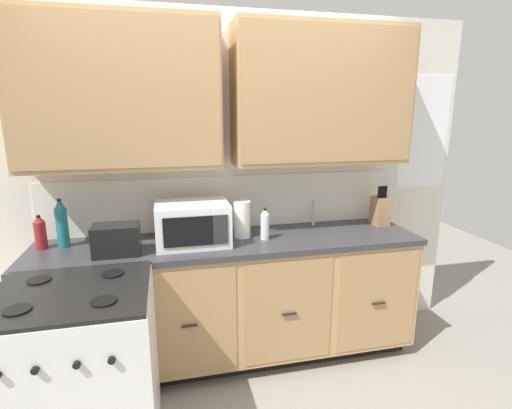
# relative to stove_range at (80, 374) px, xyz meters

# --- Properties ---
(ground_plane) EXTENTS (8.00, 8.00, 0.00)m
(ground_plane) POSITION_rel_stove_range_xyz_m (0.91, 0.33, -0.47)
(ground_plane) COLOR gray
(wall_unit) EXTENTS (3.82, 0.40, 2.49)m
(wall_unit) POSITION_rel_stove_range_xyz_m (0.91, 0.83, 1.19)
(wall_unit) COLOR silver
(wall_unit) RESTS_ON ground_plane
(counter_run) EXTENTS (2.65, 0.64, 0.93)m
(counter_run) POSITION_rel_stove_range_xyz_m (0.91, 0.63, 0.01)
(counter_run) COLOR black
(counter_run) RESTS_ON ground_plane
(stove_range) EXTENTS (0.76, 0.68, 0.95)m
(stove_range) POSITION_rel_stove_range_xyz_m (0.00, 0.00, 0.00)
(stove_range) COLOR white
(stove_range) RESTS_ON ground_plane
(microwave) EXTENTS (0.48, 0.37, 0.28)m
(microwave) POSITION_rel_stove_range_xyz_m (0.64, 0.61, 0.60)
(microwave) COLOR white
(microwave) RESTS_ON counter_run
(toaster) EXTENTS (0.28, 0.18, 0.19)m
(toaster) POSITION_rel_stove_range_xyz_m (0.17, 0.51, 0.55)
(toaster) COLOR black
(toaster) RESTS_ON counter_run
(knife_block) EXTENTS (0.11, 0.14, 0.31)m
(knife_block) POSITION_rel_stove_range_xyz_m (2.11, 0.74, 0.57)
(knife_block) COLOR #9C794E
(knife_block) RESTS_ON counter_run
(sink_faucet) EXTENTS (0.02, 0.02, 0.20)m
(sink_faucet) POSITION_rel_stove_range_xyz_m (1.59, 0.84, 0.56)
(sink_faucet) COLOR #B2B5BA
(sink_faucet) RESTS_ON counter_run
(paper_towel_roll) EXTENTS (0.12, 0.12, 0.26)m
(paper_towel_roll) POSITION_rel_stove_range_xyz_m (0.99, 0.67, 0.59)
(paper_towel_roll) COLOR white
(paper_towel_roll) RESTS_ON counter_run
(bottle_teal) EXTENTS (0.07, 0.07, 0.32)m
(bottle_teal) POSITION_rel_stove_range_xyz_m (-0.19, 0.74, 0.61)
(bottle_teal) COLOR #1E707A
(bottle_teal) RESTS_ON counter_run
(bottle_clear) EXTENTS (0.06, 0.06, 0.22)m
(bottle_clear) POSITION_rel_stove_range_xyz_m (1.14, 0.59, 0.57)
(bottle_clear) COLOR silver
(bottle_clear) RESTS_ON counter_run
(bottle_red) EXTENTS (0.07, 0.07, 0.22)m
(bottle_red) POSITION_rel_stove_range_xyz_m (-0.32, 0.74, 0.57)
(bottle_red) COLOR maroon
(bottle_red) RESTS_ON counter_run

